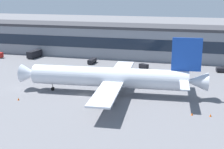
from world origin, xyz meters
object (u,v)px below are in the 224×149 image
object	(u,v)px
belt_loader	(92,61)
baggage_tug	(144,66)
traffic_cone_0	(18,99)
traffic_cone_1	(210,115)
pushback_tractor	(223,70)
traffic_cone_3	(192,114)
airliner	(111,77)
fuel_truck	(35,54)

from	to	relation	value
belt_loader	baggage_tug	bearing A→B (deg)	-8.52
traffic_cone_0	traffic_cone_1	world-z (taller)	traffic_cone_0
pushback_tractor	traffic_cone_3	size ratio (longest dim) A/B	7.53
baggage_tug	traffic_cone_3	world-z (taller)	baggage_tug
airliner	traffic_cone_1	size ratio (longest dim) A/B	82.71
pushback_tractor	traffic_cone_0	bearing A→B (deg)	-140.13
baggage_tug	traffic_cone_3	xyz separation A→B (m)	(20.08, -45.91, -0.74)
baggage_tug	traffic_cone_0	bearing A→B (deg)	-120.97
fuel_truck	traffic_cone_3	size ratio (longest dim) A/B	12.72
airliner	traffic_cone_0	xyz separation A→B (m)	(-24.24, -12.57, -4.80)
airliner	traffic_cone_3	world-z (taller)	airliner
pushback_tractor	traffic_cone_0	xyz separation A→B (m)	(-58.73, -49.06, -0.70)
traffic_cone_3	pushback_tractor	bearing A→B (deg)	77.77
traffic_cone_1	traffic_cone_0	bearing A→B (deg)	-178.28
fuel_truck	pushback_tractor	bearing A→B (deg)	-4.01
airliner	pushback_tractor	distance (m)	50.37
pushback_tractor	traffic_cone_0	distance (m)	76.53
baggage_tug	belt_loader	bearing A→B (deg)	171.48
airliner	belt_loader	xyz separation A→B (m)	(-18.88, 37.98, -4.00)
traffic_cone_0	traffic_cone_1	distance (m)	52.85
traffic_cone_0	traffic_cone_3	distance (m)	48.38
belt_loader	traffic_cone_1	xyz separation A→B (m)	(47.46, -48.96, -0.81)
belt_loader	traffic_cone_0	size ratio (longest dim) A/B	9.24
baggage_tug	belt_loader	xyz separation A→B (m)	(-22.92, 3.43, 0.07)
belt_loader	pushback_tractor	bearing A→B (deg)	-1.61
belt_loader	traffic_cone_3	bearing A→B (deg)	-48.92
airliner	belt_loader	world-z (taller)	airliner
pushback_tractor	traffic_cone_1	size ratio (longest dim) A/B	7.45
traffic_cone_0	fuel_truck	bearing A→B (deg)	113.90
airliner	traffic_cone_3	size ratio (longest dim) A/B	83.61
fuel_truck	baggage_tug	bearing A→B (deg)	-8.39
airliner	traffic_cone_0	distance (m)	27.73
traffic_cone_0	traffic_cone_3	world-z (taller)	traffic_cone_0
traffic_cone_0	pushback_tractor	bearing A→B (deg)	39.87
pushback_tractor	fuel_truck	bearing A→B (deg)	175.99
airliner	fuel_truck	distance (m)	64.49
baggage_tug	belt_loader	distance (m)	23.18
airliner	traffic_cone_0	world-z (taller)	airliner
fuel_truck	belt_loader	world-z (taller)	fuel_truck
airliner	belt_loader	distance (m)	42.61
belt_loader	traffic_cone_1	distance (m)	68.20
airliner	traffic_cone_3	xyz separation A→B (m)	(24.12, -11.36, -4.81)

